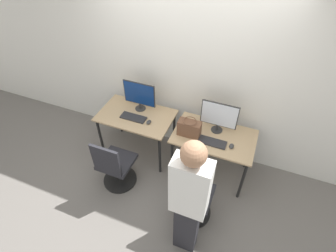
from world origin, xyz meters
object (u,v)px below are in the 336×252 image
at_px(monitor_left, 139,95).
at_px(office_chair_left, 115,167).
at_px(mouse_left, 149,122).
at_px(handbag, 189,128).
at_px(monitor_right, 219,116).
at_px(office_chair_right, 193,201).
at_px(keyboard_left, 133,117).
at_px(mouse_right, 232,146).
at_px(keyboard_right, 212,142).
at_px(person_right, 189,200).

bearing_deg(monitor_left, office_chair_left, -89.48).
xyz_separation_m(mouse_left, handbag, (0.59, -0.01, 0.10)).
xyz_separation_m(monitor_right, office_chair_right, (-0.02, -0.92, -0.63)).
distance_m(keyboard_left, handbag, 0.85).
height_order(keyboard_left, handbag, handbag).
bearing_deg(mouse_left, monitor_right, 13.08).
distance_m(mouse_left, office_chair_left, 0.77).
bearing_deg(handbag, mouse_right, -1.53).
relative_size(keyboard_right, mouse_right, 4.14).
bearing_deg(monitor_left, keyboard_left, -90.00).
bearing_deg(office_chair_right, monitor_left, 140.28).
relative_size(mouse_left, office_chair_right, 0.10).
height_order(monitor_left, person_right, person_right).
relative_size(mouse_left, mouse_right, 1.00).
relative_size(office_chair_left, person_right, 0.51).
relative_size(keyboard_left, keyboard_right, 1.00).
bearing_deg(keyboard_left, person_right, -42.48).
height_order(monitor_left, mouse_left, monitor_left).
height_order(monitor_right, mouse_right, monitor_right).
height_order(keyboard_left, monitor_right, monitor_right).
bearing_deg(monitor_left, monitor_right, -1.63).
distance_m(keyboard_left, monitor_right, 1.21).
distance_m(keyboard_left, mouse_left, 0.25).
relative_size(monitor_left, handbag, 1.62).
height_order(mouse_right, office_chair_right, office_chair_right).
xyz_separation_m(office_chair_left, person_right, (1.18, -0.46, 0.60)).
xyz_separation_m(mouse_right, person_right, (-0.23, -1.05, 0.20)).
distance_m(keyboard_left, mouse_right, 1.42).
height_order(keyboard_right, person_right, person_right).
bearing_deg(office_chair_left, mouse_right, 22.57).
height_order(office_chair_left, person_right, person_right).
bearing_deg(office_chair_right, keyboard_right, 88.36).
relative_size(mouse_left, office_chair_left, 0.10).
distance_m(office_chair_left, keyboard_right, 1.35).
distance_m(monitor_right, handbag, 0.42).
relative_size(monitor_left, office_chair_right, 0.55).
xyz_separation_m(office_chair_right, handbag, (-0.31, 0.70, 0.50)).
bearing_deg(monitor_right, office_chair_right, -91.19).
xyz_separation_m(keyboard_right, office_chair_right, (-0.02, -0.67, -0.39)).
xyz_separation_m(person_right, handbag, (-0.35, 1.06, -0.10)).
bearing_deg(office_chair_left, keyboard_right, 26.17).
relative_size(mouse_left, person_right, 0.05).
height_order(mouse_left, person_right, person_right).
xyz_separation_m(keyboard_right, handbag, (-0.32, 0.03, 0.11)).
xyz_separation_m(office_chair_left, office_chair_right, (1.14, -0.10, 0.00)).
bearing_deg(person_right, handbag, 108.09).
bearing_deg(keyboard_left, monitor_left, 90.00).
xyz_separation_m(mouse_left, monitor_right, (0.92, 0.21, 0.23)).
relative_size(mouse_right, handbag, 0.30).
relative_size(monitor_left, keyboard_left, 1.30).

